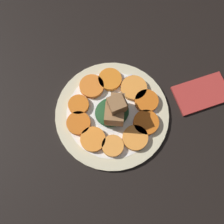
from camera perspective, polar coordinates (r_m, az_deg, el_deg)
The scene contains 15 objects.
table_slab at distance 72.21cm, azimuth 0.00°, elevation -0.78°, with size 120.00×120.00×2.00cm, color black.
plate at distance 70.76cm, azimuth 0.00°, elevation -0.40°, with size 28.61×28.61×1.05cm.
carrot_slice_0 at distance 71.15cm, azimuth 6.98°, elevation 2.31°, with size 5.96×5.96×1.34cm, color orange.
carrot_slice_1 at distance 72.12cm, azimuth 4.45°, elevation 4.86°, with size 6.67×6.67×1.34cm, color orange.
carrot_slice_2 at distance 72.90cm, azimuth -0.40°, elevation 6.62°, with size 6.05×6.05×1.34cm, color orange.
carrot_slice_3 at distance 72.28cm, azimuth -4.13°, elevation 5.20°, with size 6.29×6.29×1.34cm, color orange.
carrot_slice_4 at distance 70.71cm, azimuth -6.80°, elevation 1.43°, with size 5.19×5.19×1.34cm, color orange.
carrot_slice_5 at distance 69.33cm, azimuth -6.88°, elevation -2.04°, with size 5.88×5.88×1.34cm, color orange.
carrot_slice_6 at distance 67.89cm, azimuth -3.89°, elevation -5.57°, with size 6.10×6.10×1.34cm, color orange.
carrot_slice_7 at distance 67.40cm, azimuth 0.16°, elevation -6.91°, with size 5.26×5.26×1.34cm, color #F9963A.
carrot_slice_8 at distance 68.04cm, azimuth 4.73°, elevation -5.27°, with size 6.19×6.19×1.34cm, color orange.
carrot_slice_9 at distance 69.29cm, azimuth 6.92°, elevation -2.16°, with size 6.30×6.30×1.34cm, color orange.
center_pile at distance 66.66cm, azimuth 0.51°, elevation 0.53°, with size 8.51×8.55×9.25cm.
fork at distance 72.37cm, azimuth -1.57°, elevation 4.75°, with size 17.47×2.63×0.40cm.
napkin at distance 76.43cm, azimuth 17.74°, elevation 3.61°, with size 13.88×8.33×0.80cm.
Camera 1 is at (7.10, 20.71, 69.81)cm, focal length 45.00 mm.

